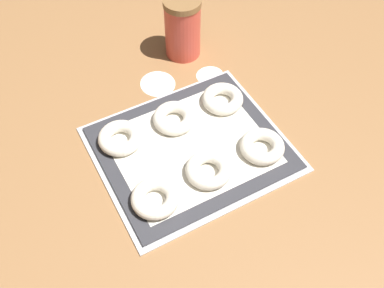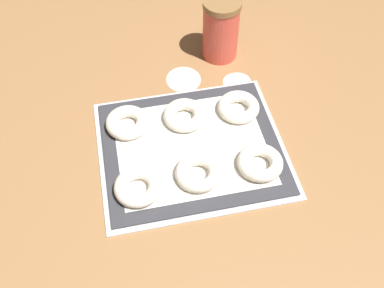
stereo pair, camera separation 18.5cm
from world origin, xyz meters
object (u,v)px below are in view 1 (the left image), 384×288
(baking_tray, at_px, (192,150))
(bagel_back_left, at_px, (120,138))
(bagel_front_left, at_px, (155,198))
(flour_canister, at_px, (183,27))
(bagel_front_center, at_px, (208,170))
(bagel_back_center, at_px, (174,118))
(bagel_front_right, at_px, (262,146))
(bagel_back_right, at_px, (223,99))

(baking_tray, distance_m, bagel_back_left, 0.17)
(bagel_front_left, bearing_deg, flour_canister, 55.41)
(bagel_front_center, distance_m, bagel_back_center, 0.17)
(bagel_front_left, xyz_separation_m, bagel_front_center, (0.13, 0.01, 0.00))
(bagel_front_left, relative_size, flour_canister, 0.60)
(baking_tray, distance_m, flour_canister, 0.36)
(bagel_front_left, distance_m, bagel_front_center, 0.13)
(bagel_front_right, xyz_separation_m, bagel_back_center, (-0.14, 0.17, 0.00))
(flour_canister, bearing_deg, bagel_back_right, -92.35)
(baking_tray, relative_size, bagel_back_right, 4.18)
(bagel_front_center, bearing_deg, baking_tray, 88.10)
(baking_tray, height_order, bagel_back_center, bagel_back_center)
(bagel_front_right, relative_size, flour_canister, 0.60)
(baking_tray, bearing_deg, bagel_front_center, -91.90)
(bagel_back_center, distance_m, flour_canister, 0.28)
(bagel_back_left, xyz_separation_m, flour_canister, (0.28, 0.22, 0.06))
(bagel_back_center, bearing_deg, flour_canister, 57.67)
(bagel_back_center, xyz_separation_m, bagel_back_right, (0.14, -0.00, 0.00))
(bagel_back_left, bearing_deg, baking_tray, -34.55)
(baking_tray, distance_m, bagel_back_center, 0.09)
(bagel_front_right, height_order, bagel_back_center, same)
(bagel_front_center, bearing_deg, bagel_front_left, -176.04)
(bagel_front_left, relative_size, bagel_back_center, 1.00)
(bagel_front_right, xyz_separation_m, bagel_back_left, (-0.28, 0.18, 0.00))
(bagel_front_center, xyz_separation_m, bagel_back_left, (-0.14, 0.18, 0.00))
(bagel_front_right, distance_m, bagel_back_center, 0.22)
(bagel_back_left, relative_size, bagel_back_right, 1.00)
(bagel_back_left, xyz_separation_m, bagel_back_center, (0.14, -0.01, 0.00))
(bagel_front_left, relative_size, bagel_back_right, 1.00)
(bagel_back_right, height_order, flour_canister, flour_canister)
(bagel_back_left, bearing_deg, bagel_front_right, -32.86)
(bagel_front_right, height_order, bagel_back_left, same)
(baking_tray, bearing_deg, bagel_back_center, 90.05)
(bagel_front_center, bearing_deg, bagel_back_center, 89.13)
(bagel_front_right, height_order, flour_canister, flour_canister)
(bagel_back_right, distance_m, flour_canister, 0.24)
(bagel_front_right, distance_m, flour_canister, 0.41)
(bagel_front_left, xyz_separation_m, flour_canister, (0.28, 0.41, 0.06))
(bagel_back_left, distance_m, bagel_back_right, 0.27)
(baking_tray, xyz_separation_m, bagel_back_left, (-0.14, 0.10, 0.02))
(bagel_front_left, bearing_deg, bagel_back_center, 52.72)
(bagel_front_left, height_order, bagel_back_left, same)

